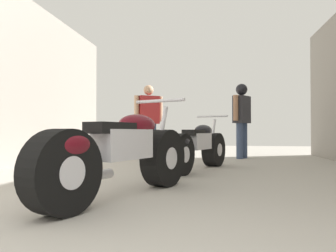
{
  "coord_description": "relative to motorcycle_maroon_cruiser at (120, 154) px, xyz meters",
  "views": [
    {
      "loc": [
        0.45,
        -0.39,
        0.6
      ],
      "look_at": [
        -0.19,
        3.97,
        0.68
      ],
      "focal_mm": 34.09,
      "sensor_mm": 36.0,
      "label": 1
    }
  ],
  "objects": [
    {
      "name": "motorcycle_black_naked",
      "position": [
        0.57,
        2.19,
        -0.04
      ],
      "size": [
        0.92,
        1.84,
        0.88
      ],
      "color": "black",
      "rests_on": "ground_plane"
    },
    {
      "name": "ground_plane",
      "position": [
        0.39,
        1.53,
        -0.4
      ],
      "size": [
        18.87,
        18.87,
        0.0
      ],
      "primitive_type": "plane",
      "color": "#A8A399"
    },
    {
      "name": "motorcycle_maroon_cruiser",
      "position": [
        0.0,
        0.0,
        0.0
      ],
      "size": [
        0.99,
        1.97,
        0.96
      ],
      "color": "black",
      "rests_on": "ground_plane"
    },
    {
      "name": "mechanic_in_blue",
      "position": [
        -0.56,
        3.88,
        0.5
      ],
      "size": [
        0.6,
        0.42,
        1.6
      ],
      "color": "#384766",
      "rests_on": "ground_plane"
    },
    {
      "name": "mechanic_with_helmet",
      "position": [
        1.44,
        4.54,
        0.61
      ],
      "size": [
        0.44,
        0.61,
        1.68
      ],
      "color": "#384766",
      "rests_on": "ground_plane"
    }
  ]
}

